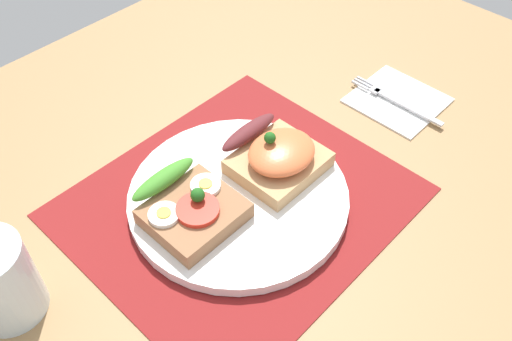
% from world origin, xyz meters
% --- Properties ---
extents(ground_plane, '(1.20, 0.90, 0.03)m').
position_xyz_m(ground_plane, '(0.00, 0.00, -0.02)').
color(ground_plane, '#987348').
extents(placemat, '(0.37, 0.33, 0.00)m').
position_xyz_m(placemat, '(0.00, 0.00, 0.00)').
color(placemat, maroon).
rests_on(placemat, ground_plane).
extents(plate, '(0.26, 0.26, 0.01)m').
position_xyz_m(plate, '(0.00, 0.00, 0.01)').
color(plate, white).
rests_on(plate, placemat).
extents(sandwich_egg_tomato, '(0.10, 0.10, 0.04)m').
position_xyz_m(sandwich_egg_tomato, '(-0.06, 0.01, 0.03)').
color(sandwich_egg_tomato, '#956644').
rests_on(sandwich_egg_tomato, plate).
extents(sandwich_salmon, '(0.10, 0.11, 0.06)m').
position_xyz_m(sandwich_salmon, '(0.06, -0.01, 0.04)').
color(sandwich_salmon, tan).
rests_on(sandwich_salmon, plate).
extents(napkin, '(0.11, 0.12, 0.01)m').
position_xyz_m(napkin, '(0.29, -0.03, 0.00)').
color(napkin, white).
rests_on(napkin, ground_plane).
extents(fork, '(0.02, 0.15, 0.00)m').
position_xyz_m(fork, '(0.28, -0.03, 0.01)').
color(fork, '#B7B7BC').
rests_on(fork, napkin).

